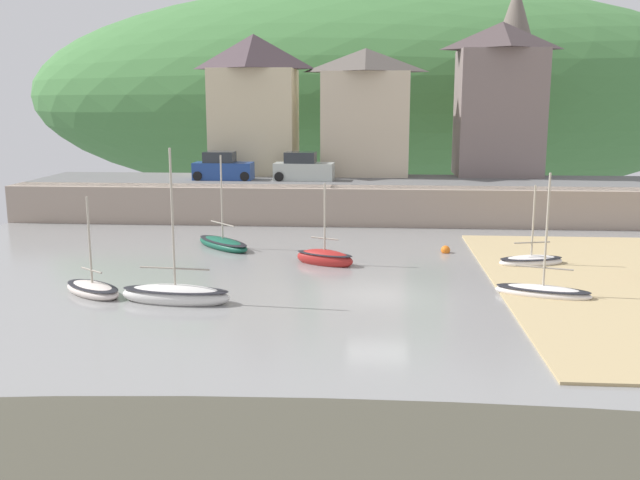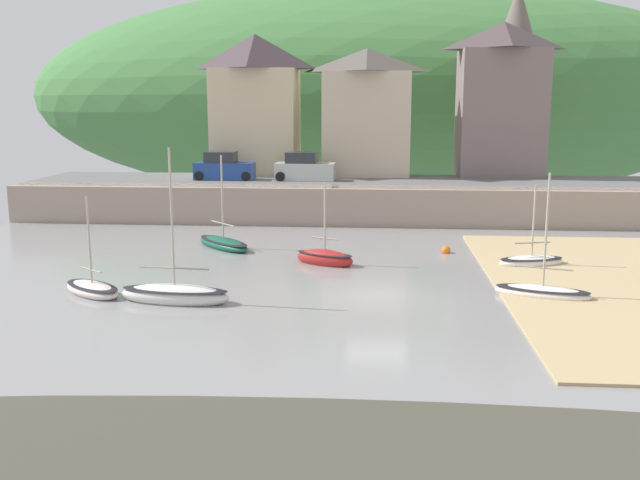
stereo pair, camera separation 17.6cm
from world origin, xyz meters
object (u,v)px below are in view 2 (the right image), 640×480
sailboat_tall_mast (92,289)px  sailboat_blue_trim (223,243)px  waterfront_building_left (256,103)px  sailboat_far_left (175,294)px  sailboat_white_hull (325,258)px  parked_car_near_slipway (224,168)px  church_with_spire (514,76)px  waterfront_building_centre (367,111)px  fishing_boat_green (531,261)px  dinghy_open_wooden (543,292)px  waterfront_building_right (501,99)px  parked_car_by_wall (304,169)px  mooring_buoy (446,250)px

sailboat_tall_mast → sailboat_blue_trim: 10.26m
waterfront_building_left → sailboat_far_left: (1.15, -26.79, -7.33)m
sailboat_white_hull → parked_car_near_slipway: (-8.17, 15.26, 2.90)m
waterfront_building_left → sailboat_white_hull: bearing=-71.6°
parked_car_near_slipway → church_with_spire: bearing=22.9°
sailboat_far_left → sailboat_tall_mast: size_ratio=1.50×
church_with_spire → sailboat_tall_mast: 38.48m
waterfront_building_centre → fishing_boat_green: (8.27, -19.37, -6.84)m
dinghy_open_wooden → waterfront_building_right: bearing=102.4°
sailboat_white_hull → parked_car_by_wall: 15.74m
waterfront_building_right → sailboat_tall_mast: 34.02m
church_with_spire → sailboat_tall_mast: (-22.22, -29.94, -9.52)m
fishing_boat_green → sailboat_tall_mast: bearing=-175.3°
waterfront_building_left → parked_car_near_slipway: waterfront_building_left is taller
fishing_boat_green → parked_car_by_wall: (-12.46, 14.87, 2.97)m
fishing_boat_green → waterfront_building_right: bearing=71.4°
sailboat_far_left → parked_car_near_slipway: (-2.73, 22.29, 2.90)m
fishing_boat_green → mooring_buoy: bearing=130.8°
dinghy_open_wooden → parked_car_by_wall: 23.80m
church_with_spire → mooring_buoy: 23.85m
waterfront_building_left → fishing_boat_green: bearing=-49.5°
sailboat_white_hull → parked_car_by_wall: size_ratio=1.00×
fishing_boat_green → sailboat_tall_mast: (-19.11, -6.57, -0.01)m
waterfront_building_centre → sailboat_white_hull: (-1.69, -19.76, -6.76)m
sailboat_tall_mast → parked_car_by_wall: bearing=109.6°
church_with_spire → waterfront_building_centre: bearing=-160.6°
waterfront_building_left → church_with_spire: 20.17m
sailboat_white_hull → sailboat_far_left: (-5.44, -7.03, -0.00)m
church_with_spire → dinghy_open_wooden: bearing=-97.6°
waterfront_building_left → sailboat_white_hull: waterfront_building_left is taller
waterfront_building_centre → dinghy_open_wooden: waterfront_building_centre is taller
sailboat_blue_trim → waterfront_building_centre: bearing=111.8°
waterfront_building_right → fishing_boat_green: (-1.48, -19.37, -7.75)m
sailboat_tall_mast → dinghy_open_wooden: size_ratio=0.81×
sailboat_white_hull → sailboat_tall_mast: sailboat_tall_mast is taller
fishing_boat_green → church_with_spire: bearing=68.1°
fishing_boat_green → parked_car_by_wall: 19.63m
waterfront_building_centre → church_with_spire: bearing=19.4°
sailboat_tall_mast → sailboat_blue_trim: bearing=107.5°
church_with_spire → parked_car_by_wall: 18.91m
fishing_boat_green → mooring_buoy: fishing_boat_green is taller
sailboat_white_hull → sailboat_blue_trim: size_ratio=0.81×
dinghy_open_wooden → parked_car_by_wall: bearing=137.2°
waterfront_building_right → fishing_boat_green: waterfront_building_right is taller
church_with_spire → fishing_boat_green: (-3.11, -23.37, -9.51)m
sailboat_far_left → mooring_buoy: sailboat_far_left is taller
fishing_boat_green → parked_car_by_wall: bearing=115.7°
waterfront_building_right → fishing_boat_green: size_ratio=2.71×
sailboat_white_hull → parked_car_by_wall: bearing=123.7°
waterfront_building_right → sailboat_white_hull: bearing=-120.1°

